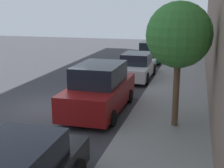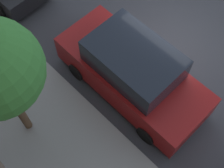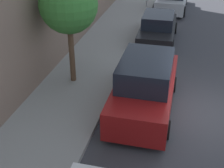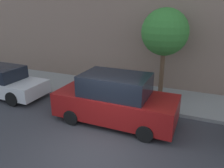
{
  "view_description": "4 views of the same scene",
  "coord_description": "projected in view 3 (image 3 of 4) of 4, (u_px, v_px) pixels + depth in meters",
  "views": [
    {
      "loc": [
        5.9,
        -11.62,
        4.2
      ],
      "look_at": [
        2.46,
        0.88,
        1.0
      ],
      "focal_mm": 50.0,
      "sensor_mm": 36.0,
      "label": 1
    },
    {
      "loc": [
        5.9,
        3.07,
        8.8
      ],
      "look_at": [
        2.88,
        0.02,
        1.0
      ],
      "focal_mm": 50.0,
      "sensor_mm": 36.0,
      "label": 2
    },
    {
      "loc": [
        1.01,
        9.64,
        6.41
      ],
      "look_at": [
        3.28,
        0.37,
        1.0
      ],
      "focal_mm": 50.0,
      "sensor_mm": 36.0,
      "label": 3
    },
    {
      "loc": [
        -5.22,
        -2.89,
        4.39
      ],
      "look_at": [
        3.65,
        0.92,
        1.0
      ],
      "focal_mm": 35.0,
      "sensor_mm": 36.0,
      "label": 4
    }
  ],
  "objects": [
    {
      "name": "sidewalk",
      "position": [
        71.0,
        95.0,
        12.09
      ],
      "size": [
        3.0,
        32.0,
        0.15
      ],
      "color": "gray",
      "rests_on": "ground_plane"
    },
    {
      "name": "street_tree",
      "position": [
        68.0,
        5.0,
        11.45
      ],
      "size": [
        2.2,
        2.2,
        4.27
      ],
      "color": "brown",
      "rests_on": "sidewalk"
    },
    {
      "name": "parked_sedan_second",
      "position": [
        158.0,
        28.0,
        16.86
      ],
      "size": [
        1.92,
        4.53,
        1.54
      ],
      "color": "black",
      "rests_on": "ground_plane"
    },
    {
      "name": "parked_suv_third",
      "position": [
        145.0,
        86.0,
        10.97
      ],
      "size": [
        2.08,
        4.8,
        1.98
      ],
      "color": "maroon",
      "rests_on": "ground_plane"
    },
    {
      "name": "ground_plane",
      "position": [
        204.0,
        114.0,
        11.09
      ],
      "size": [
        60.0,
        60.0,
        0.0
      ],
      "primitive_type": "plane",
      "color": "#38383D"
    }
  ]
}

